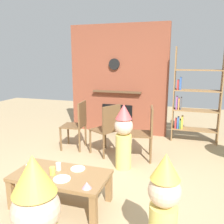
# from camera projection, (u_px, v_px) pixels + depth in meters

# --- Properties ---
(ground_plane) EXTENTS (12.00, 12.00, 0.00)m
(ground_plane) POSITION_uv_depth(u_px,v_px,m) (92.00, 190.00, 3.14)
(ground_plane) COLOR tan
(brick_fireplace_feature) EXTENTS (2.20, 0.28, 2.40)m
(brick_fireplace_feature) POSITION_uv_depth(u_px,v_px,m) (118.00, 80.00, 5.41)
(brick_fireplace_feature) COLOR brown
(brick_fireplace_feature) RESTS_ON ground_plane
(bookshelf) EXTENTS (0.90, 0.28, 1.90)m
(bookshelf) POSITION_uv_depth(u_px,v_px,m) (193.00, 100.00, 4.83)
(bookshelf) COLOR olive
(bookshelf) RESTS_ON ground_plane
(coffee_table) EXTENTS (1.09, 0.58, 0.39)m
(coffee_table) POSITION_uv_depth(u_px,v_px,m) (61.00, 179.00, 2.75)
(coffee_table) COLOR olive
(coffee_table) RESTS_ON ground_plane
(paper_cup_near_left) EXTENTS (0.06, 0.06, 0.09)m
(paper_cup_near_left) POSITION_uv_depth(u_px,v_px,m) (53.00, 171.00, 2.71)
(paper_cup_near_left) COLOR #F2CC4C
(paper_cup_near_left) RESTS_ON coffee_table
(paper_cup_near_right) EXTENTS (0.06, 0.06, 0.09)m
(paper_cup_near_right) POSITION_uv_depth(u_px,v_px,m) (58.00, 166.00, 2.82)
(paper_cup_near_right) COLOR silver
(paper_cup_near_right) RESTS_ON coffee_table
(paper_cup_center) EXTENTS (0.07, 0.07, 0.09)m
(paper_cup_center) POSITION_uv_depth(u_px,v_px,m) (29.00, 168.00, 2.78)
(paper_cup_center) COLOR silver
(paper_cup_center) RESTS_ON coffee_table
(paper_plate_front) EXTENTS (0.19, 0.19, 0.01)m
(paper_plate_front) POSITION_uv_depth(u_px,v_px,m) (62.00, 179.00, 2.61)
(paper_plate_front) COLOR white
(paper_plate_front) RESTS_ON coffee_table
(paper_plate_rear) EXTENTS (0.17, 0.17, 0.01)m
(paper_plate_rear) POSITION_uv_depth(u_px,v_px,m) (78.00, 169.00, 2.85)
(paper_plate_rear) COLOR white
(paper_plate_rear) RESTS_ON coffee_table
(birthday_cake_slice) EXTENTS (0.10, 0.10, 0.07)m
(birthday_cake_slice) POSITION_uv_depth(u_px,v_px,m) (87.00, 185.00, 2.43)
(birthday_cake_slice) COLOR pink
(birthday_cake_slice) RESTS_ON coffee_table
(table_fork) EXTENTS (0.12, 0.11, 0.01)m
(table_fork) POSITION_uv_depth(u_px,v_px,m) (36.00, 165.00, 2.96)
(table_fork) COLOR silver
(table_fork) RESTS_ON coffee_table
(child_in_pink) EXTENTS (0.27, 0.27, 0.96)m
(child_in_pink) POSITION_uv_depth(u_px,v_px,m) (164.00, 206.00, 1.94)
(child_in_pink) COLOR #E0CC66
(child_in_pink) RESTS_ON ground_plane
(child_by_the_chairs) EXTENTS (0.28, 0.28, 1.01)m
(child_by_the_chairs) POSITION_uv_depth(u_px,v_px,m) (124.00, 135.00, 3.64)
(child_by_the_chairs) COLOR #E0CC66
(child_by_the_chairs) RESTS_ON ground_plane
(dining_chair_left) EXTENTS (0.44, 0.44, 0.90)m
(dining_chair_left) POSITION_uv_depth(u_px,v_px,m) (78.00, 122.00, 4.47)
(dining_chair_left) COLOR brown
(dining_chair_left) RESTS_ON ground_plane
(dining_chair_middle) EXTENTS (0.54, 0.54, 0.90)m
(dining_chair_middle) POSITION_uv_depth(u_px,v_px,m) (108.00, 127.00, 4.18)
(dining_chair_middle) COLOR brown
(dining_chair_middle) RESTS_ON ground_plane
(dining_chair_right) EXTENTS (0.46, 0.46, 0.90)m
(dining_chair_right) POSITION_uv_depth(u_px,v_px,m) (146.00, 130.00, 4.00)
(dining_chair_right) COLOR brown
(dining_chair_right) RESTS_ON ground_plane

